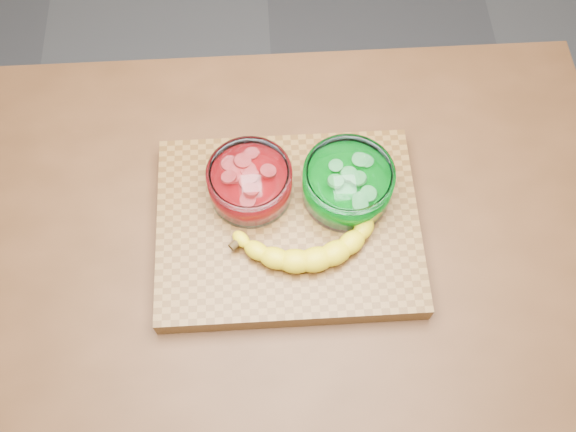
{
  "coord_description": "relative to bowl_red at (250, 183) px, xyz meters",
  "views": [
    {
      "loc": [
        -0.03,
        -0.48,
        1.93
      ],
      "look_at": [
        0.0,
        0.0,
        0.96
      ],
      "focal_mm": 40.0,
      "sensor_mm": 36.0,
      "label": 1
    }
  ],
  "objects": [
    {
      "name": "ground",
      "position": [
        0.06,
        -0.06,
        -0.97
      ],
      "size": [
        3.5,
        3.5,
        0.0
      ],
      "primitive_type": "plane",
      "color": "#4F4F53",
      "rests_on": "ground"
    },
    {
      "name": "counter",
      "position": [
        0.06,
        -0.06,
        -0.52
      ],
      "size": [
        1.2,
        0.8,
        0.9
      ],
      "primitive_type": "cube",
      "color": "#512F18",
      "rests_on": "ground"
    },
    {
      "name": "cutting_board",
      "position": [
        0.06,
        -0.06,
        -0.05
      ],
      "size": [
        0.45,
        0.35,
        0.04
      ],
      "primitive_type": "cube",
      "color": "brown",
      "rests_on": "counter"
    },
    {
      "name": "bowl_red",
      "position": [
        0.0,
        0.0,
        0.0
      ],
      "size": [
        0.14,
        0.14,
        0.07
      ],
      "color": "white",
      "rests_on": "cutting_board"
    },
    {
      "name": "bowl_green",
      "position": [
        0.17,
        -0.01,
        0.0
      ],
      "size": [
        0.15,
        0.15,
        0.07
      ],
      "color": "white",
      "rests_on": "cutting_board"
    },
    {
      "name": "banana",
      "position": [
        0.09,
        -0.1,
        -0.01
      ],
      "size": [
        0.29,
        0.14,
        0.04
      ],
      "primitive_type": null,
      "color": "yellow",
      "rests_on": "cutting_board"
    }
  ]
}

